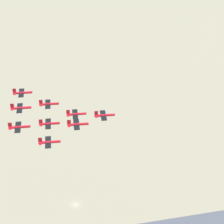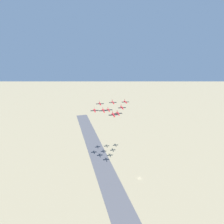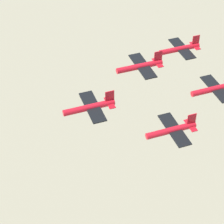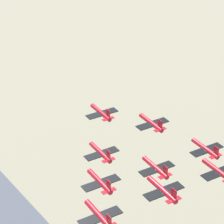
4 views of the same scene
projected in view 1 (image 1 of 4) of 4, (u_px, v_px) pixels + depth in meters
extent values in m
plane|color=gray|center=(76.00, 205.00, 252.65)|extent=(3000.00, 3000.00, 0.00)
cylinder|color=red|center=(105.00, 115.00, 184.29)|extent=(8.73, 2.37, 1.06)
cube|color=black|center=(103.00, 115.00, 184.23)|extent=(3.52, 8.35, 0.17)
cube|color=red|center=(96.00, 113.00, 183.22)|extent=(1.54, 0.37, 2.12)
cube|color=red|center=(96.00, 116.00, 183.92)|extent=(1.52, 3.21, 0.12)
cylinder|color=red|center=(76.00, 114.00, 190.30)|extent=(8.73, 2.37, 1.06)
cube|color=black|center=(75.00, 114.00, 190.23)|extent=(3.52, 8.35, 0.17)
cube|color=red|center=(68.00, 112.00, 189.23)|extent=(1.54, 0.37, 2.12)
cube|color=red|center=(68.00, 115.00, 189.92)|extent=(1.52, 3.21, 0.12)
cylinder|color=red|center=(78.00, 124.00, 176.81)|extent=(8.73, 2.37, 1.06)
cube|color=black|center=(76.00, 124.00, 176.75)|extent=(3.52, 8.35, 0.17)
cube|color=red|center=(69.00, 122.00, 175.74)|extent=(1.54, 0.37, 2.12)
cube|color=red|center=(69.00, 125.00, 176.44)|extent=(1.52, 3.21, 0.12)
cylinder|color=red|center=(49.00, 104.00, 193.84)|extent=(8.73, 2.37, 1.06)
cube|color=black|center=(48.00, 104.00, 193.78)|extent=(3.52, 8.35, 0.17)
cube|color=red|center=(41.00, 102.00, 192.77)|extent=(1.54, 0.37, 2.12)
cube|color=red|center=(41.00, 105.00, 193.46)|extent=(1.52, 3.21, 0.12)
cylinder|color=red|center=(49.00, 124.00, 183.04)|extent=(8.73, 2.37, 1.06)
cube|color=black|center=(48.00, 124.00, 182.98)|extent=(3.52, 8.35, 0.17)
cube|color=red|center=(41.00, 122.00, 181.97)|extent=(1.54, 0.37, 2.12)
cube|color=red|center=(41.00, 124.00, 182.67)|extent=(1.52, 3.21, 0.12)
cylinder|color=red|center=(50.00, 142.00, 171.32)|extent=(8.73, 2.37, 1.06)
cube|color=black|center=(48.00, 142.00, 171.25)|extent=(3.52, 8.35, 0.17)
cube|color=red|center=(40.00, 140.00, 170.25)|extent=(1.54, 0.37, 2.12)
cube|color=red|center=(40.00, 143.00, 170.94)|extent=(1.52, 3.21, 0.12)
cylinder|color=red|center=(23.00, 93.00, 196.98)|extent=(8.73, 2.37, 1.06)
cube|color=black|center=(21.00, 93.00, 196.92)|extent=(3.52, 8.35, 0.17)
cube|color=red|center=(14.00, 91.00, 195.91)|extent=(1.54, 0.37, 2.12)
cube|color=red|center=(15.00, 93.00, 196.60)|extent=(1.52, 3.21, 0.12)
cylinder|color=red|center=(21.00, 108.00, 185.28)|extent=(8.73, 2.37, 1.06)
cube|color=black|center=(20.00, 108.00, 185.22)|extent=(3.52, 8.35, 0.17)
cube|color=red|center=(12.00, 106.00, 184.21)|extent=(1.54, 0.37, 2.12)
cube|color=red|center=(12.00, 109.00, 184.90)|extent=(1.52, 3.21, 0.12)
cylinder|color=red|center=(19.00, 127.00, 174.04)|extent=(8.73, 2.37, 1.06)
cube|color=black|center=(18.00, 127.00, 173.98)|extent=(3.52, 8.35, 0.17)
cube|color=red|center=(10.00, 125.00, 172.97)|extent=(1.54, 0.37, 2.12)
cube|color=red|center=(10.00, 128.00, 173.66)|extent=(1.52, 3.21, 0.12)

